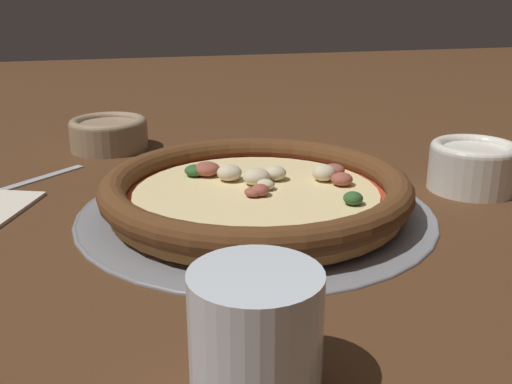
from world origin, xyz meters
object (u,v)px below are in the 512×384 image
bowl_far (109,133)px  drinking_cup (256,331)px  pizza (256,190)px  bowl_near (473,165)px  pizza_tray (256,210)px  fork (18,184)px

bowl_far → drinking_cup: 0.60m
pizza → bowl_near: size_ratio=3.23×
pizza_tray → pizza: size_ratio=1.16×
pizza_tray → fork: pizza_tray is taller
pizza → bowl_far: 0.35m
pizza_tray → drinking_cup: 0.30m
drinking_cup → bowl_far: bearing=-83.1°
pizza_tray → bowl_far: size_ratio=3.36×
pizza_tray → drinking_cup: drinking_cup is taller
bowl_far → fork: bowl_far is taller
pizza_tray → fork: bearing=-31.9°
drinking_cup → fork: (0.19, -0.45, -0.04)m
pizza → bowl_far: (0.15, -0.31, -0.00)m
fork → pizza_tray: bearing=106.1°
pizza_tray → bowl_near: 0.27m
bowl_near → fork: bowl_near is taller
pizza → fork: 0.31m
bowl_far → bowl_near: bearing=144.2°
pizza → bowl_near: bearing=-177.5°
bowl_near → bowl_far: 0.52m
bowl_near → fork: size_ratio=0.74×
pizza → fork: size_ratio=2.38×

